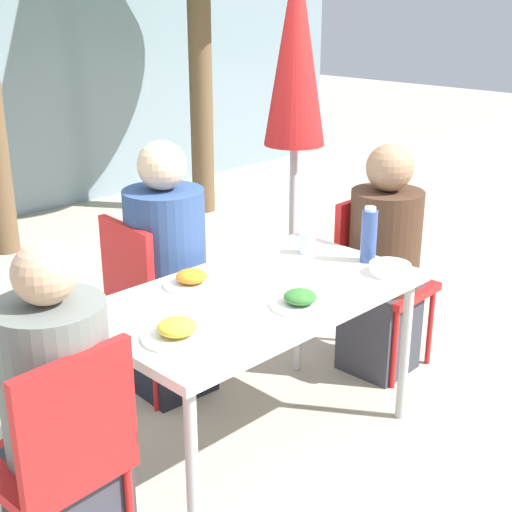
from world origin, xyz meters
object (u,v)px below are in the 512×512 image
at_px(chair_far, 148,293).
at_px(salad_bowl, 390,269).
at_px(chair_left, 62,451).
at_px(chair_right, 375,269).
at_px(closed_umbrella, 296,65).
at_px(person_far, 167,279).
at_px(person_right, 383,268).
at_px(person_left, 61,427).
at_px(bottle, 369,235).
at_px(drinking_cup, 307,243).

bearing_deg(chair_far, salad_bowl, 34.52).
height_order(chair_left, chair_right, same).
bearing_deg(closed_umbrella, person_far, -173.22).
relative_size(person_right, closed_umbrella, 0.56).
relative_size(chair_right, chair_far, 1.00).
relative_size(chair_left, chair_right, 1.00).
height_order(chair_left, person_left, person_left).
distance_m(chair_right, closed_umbrella, 1.16).
distance_m(closed_umbrella, salad_bowl, 1.36).
distance_m(chair_right, person_right, 0.10).
bearing_deg(closed_umbrella, chair_right, -96.33).
bearing_deg(salad_bowl, person_left, 171.47).
height_order(person_far, bottle, person_far).
bearing_deg(person_left, closed_umbrella, 18.97).
height_order(chair_right, closed_umbrella, closed_umbrella).
distance_m(person_left, bottle, 1.56).
xyz_separation_m(person_left, closed_umbrella, (1.98, 0.80, 0.94)).
bearing_deg(chair_left, person_right, 1.87).
height_order(person_right, chair_far, person_right).
relative_size(chair_far, person_far, 0.71).
relative_size(chair_right, person_far, 0.71).
relative_size(closed_umbrella, drinking_cup, 20.79).
distance_m(chair_left, bottle, 1.61).
xyz_separation_m(chair_left, person_left, (0.05, 0.08, 0.03)).
xyz_separation_m(chair_far, drinking_cup, (0.52, -0.54, 0.25)).
relative_size(chair_far, closed_umbrella, 0.42).
height_order(person_far, closed_umbrella, closed_umbrella).
bearing_deg(drinking_cup, salad_bowl, -82.39).
distance_m(person_right, person_far, 1.08).
bearing_deg(salad_bowl, person_far, 118.96).
relative_size(person_right, bottle, 4.69).
distance_m(chair_left, person_right, 1.92).
bearing_deg(chair_right, bottle, 28.31).
xyz_separation_m(chair_far, closed_umbrella, (1.09, 0.07, 0.97)).
xyz_separation_m(chair_right, salad_bowl, (-0.44, -0.38, 0.23)).
distance_m(chair_far, closed_umbrella, 1.46).
xyz_separation_m(chair_left, chair_right, (1.96, 0.25, 0.00)).
relative_size(chair_left, chair_far, 1.00).
distance_m(person_left, drinking_cup, 1.45).
bearing_deg(drinking_cup, bottle, -66.71).
distance_m(bottle, drinking_cup, 0.29).
height_order(person_left, person_far, person_far).
bearing_deg(chair_far, chair_right, 64.11).
bearing_deg(bottle, drinking_cup, 113.29).
xyz_separation_m(person_right, closed_umbrella, (0.12, 0.72, 0.93)).
xyz_separation_m(chair_left, bottle, (1.57, 0.02, 0.33)).
relative_size(chair_right, bottle, 3.49).
xyz_separation_m(person_far, drinking_cup, (0.44, -0.48, 0.19)).
relative_size(chair_left, person_left, 0.75).
bearing_deg(bottle, chair_left, -179.21).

